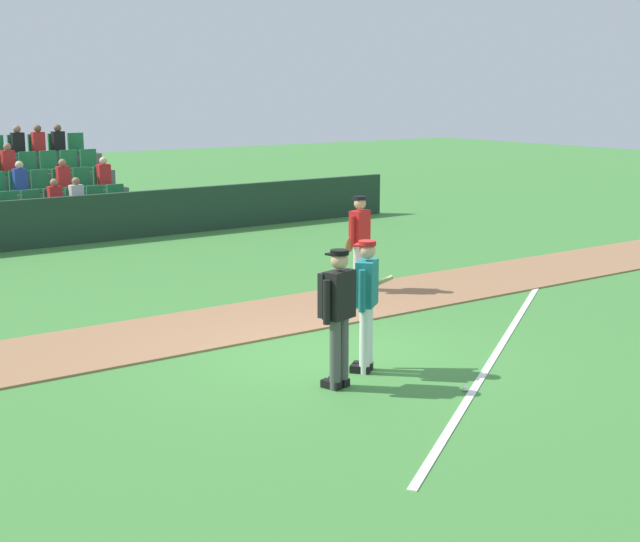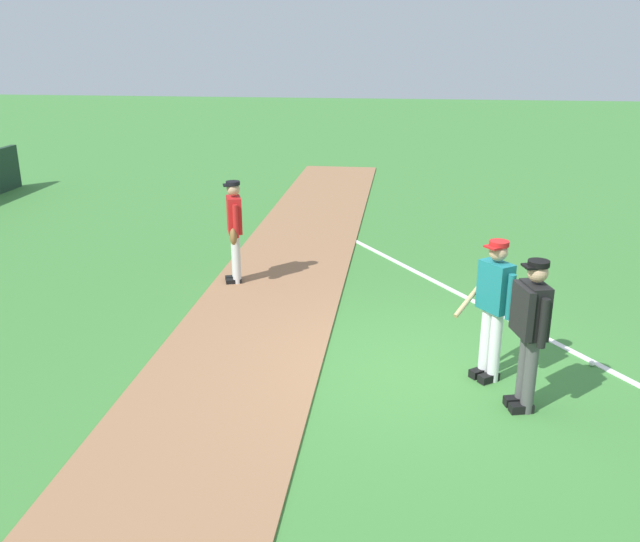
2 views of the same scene
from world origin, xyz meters
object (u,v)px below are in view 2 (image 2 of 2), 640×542
at_px(batter_teal_jersey, 493,305).
at_px(umpire_home_plate, 530,327).
at_px(baseball, 592,363).
at_px(runner_red_jersey, 234,229).

distance_m(batter_teal_jersey, umpire_home_plate, 0.77).
distance_m(umpire_home_plate, baseball, 1.86).
bearing_deg(umpire_home_plate, runner_red_jersey, 49.06).
distance_m(umpire_home_plate, runner_red_jersey, 5.56).
height_order(batter_teal_jersey, runner_red_jersey, same).
bearing_deg(umpire_home_plate, batter_teal_jersey, 24.16).
height_order(batter_teal_jersey, baseball, batter_teal_jersey).
bearing_deg(baseball, batter_teal_jersey, 109.78).
relative_size(batter_teal_jersey, umpire_home_plate, 1.00).
xyz_separation_m(umpire_home_plate, baseball, (1.19, -1.05, -0.96)).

